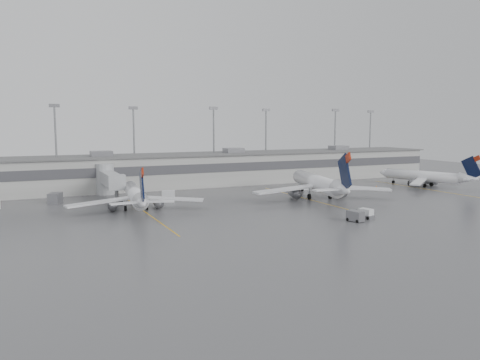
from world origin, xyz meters
name	(u,v)px	position (x,y,z in m)	size (l,w,h in m)	color
ground	(300,231)	(0.00, 0.00, 0.00)	(260.00, 260.00, 0.00)	#4B4B4D
terminal	(181,170)	(-0.01, 57.98, 4.17)	(152.00, 17.00, 9.45)	#A6A6A1
light_masts	(174,139)	(0.00, 63.75, 12.03)	(142.40, 8.00, 20.60)	gray
jet_bridge_right	(108,179)	(-20.50, 45.72, 3.87)	(4.00, 17.20, 7.00)	#AAADAF
stand_markings	(235,206)	(0.00, 24.00, 0.01)	(105.25, 40.00, 0.01)	#ECA90D
jet_mid_left	(136,195)	(-18.57, 27.40, 2.82)	(24.80, 27.95, 9.06)	white
jet_mid_right	(319,183)	(19.86, 24.21, 3.39)	(29.04, 32.98, 10.89)	white
jet_far_right	(427,176)	(56.21, 29.21, 2.71)	(22.98, 26.15, 8.71)	white
baggage_tug	(366,215)	(14.97, 3.17, 0.65)	(2.22, 2.91, 1.67)	silver
baggage_cart	(355,216)	(11.77, 1.97, 0.91)	(2.17, 3.01, 1.74)	slate
gse_uld_b	(168,195)	(-9.54, 37.02, 0.93)	(2.64, 1.76, 1.87)	silver
gse_uld_c	(304,186)	(24.83, 37.79, 0.87)	(2.47, 1.65, 1.75)	silver
gse_loader	(55,198)	(-31.68, 41.99, 1.04)	(2.08, 3.33, 2.08)	slate
cone_b	(145,198)	(-14.23, 38.40, 0.34)	(0.43, 0.43, 0.68)	#EC6504
cone_c	(296,190)	(21.06, 35.26, 0.31)	(0.39, 0.39, 0.62)	#EC6504
cone_d	(376,187)	(42.92, 32.63, 0.31)	(0.39, 0.39, 0.63)	#EC6504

